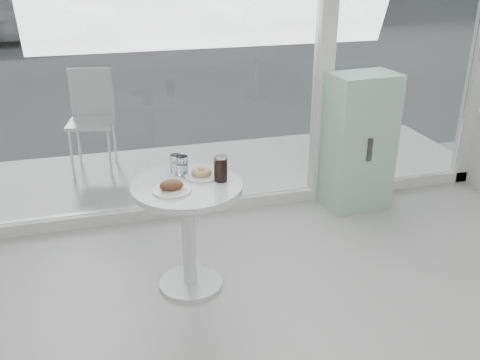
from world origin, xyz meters
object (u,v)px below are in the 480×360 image
object	(u,v)px
car_white	(32,12)
cola_glass	(221,169)
plate_donut	(202,174)
water_tumbler_a	(176,164)
plate_fritter	(172,187)
mint_cabinet	(359,142)
patio_chair	(91,114)
water_tumbler_b	(182,167)
main_table	(188,215)

from	to	relation	value
car_white	cola_glass	distance (m)	11.33
plate_donut	water_tumbler_a	size ratio (longest dim) A/B	1.88
plate_fritter	water_tumbler_a	size ratio (longest dim) A/B	2.00
mint_cabinet	plate_fritter	distance (m)	2.01
patio_chair	car_white	bearing A→B (deg)	108.37
patio_chair	water_tumbler_b	bearing A→B (deg)	-64.61
plate_donut	cola_glass	xyz separation A→B (m)	(0.11, -0.10, 0.06)
plate_fritter	water_tumbler_a	xyz separation A→B (m)	(0.07, 0.30, 0.03)
water_tumbler_b	cola_glass	size ratio (longest dim) A/B	0.77
main_table	mint_cabinet	world-z (taller)	mint_cabinet
plate_donut	main_table	bearing A→B (deg)	-140.63
cola_glass	mint_cabinet	bearing A→B (deg)	30.77
plate_fritter	main_table	bearing A→B (deg)	36.03
car_white	cola_glass	xyz separation A→B (m)	(2.00, -11.15, 0.15)
patio_chair	plate_fritter	bearing A→B (deg)	-68.45
patio_chair	water_tumbler_a	xyz separation A→B (m)	(0.54, -2.08, 0.20)
car_white	plate_fritter	bearing A→B (deg)	-175.19
plate_fritter	cola_glass	xyz separation A→B (m)	(0.33, 0.08, 0.05)
water_tumbler_b	mint_cabinet	bearing A→B (deg)	22.67
main_table	water_tumbler_a	xyz separation A→B (m)	(-0.03, 0.23, 0.27)
car_white	water_tumbler_b	world-z (taller)	car_white
mint_cabinet	water_tumbler_a	distance (m)	1.83
plate_fritter	water_tumbler_b	bearing A→B (deg)	66.30
plate_fritter	cola_glass	bearing A→B (deg)	12.98
main_table	water_tumbler_b	size ratio (longest dim) A/B	5.89
mint_cabinet	cola_glass	xyz separation A→B (m)	(-1.44, -0.86, 0.25)
water_tumbler_a	cola_glass	distance (m)	0.34
mint_cabinet	plate_fritter	bearing A→B (deg)	-157.19
car_white	water_tumbler_b	size ratio (longest dim) A/B	31.53
mint_cabinet	water_tumbler_b	bearing A→B (deg)	-162.34
patio_chair	plate_fritter	world-z (taller)	patio_chair
mint_cabinet	plate_donut	distance (m)	1.74
main_table	water_tumbler_b	distance (m)	0.32
mint_cabinet	water_tumbler_b	size ratio (longest dim) A/B	9.21
plate_fritter	water_tumbler_a	distance (m)	0.31
mint_cabinet	water_tumbler_a	size ratio (longest dim) A/B	9.85
plate_donut	mint_cabinet	bearing A→B (deg)	26.19
plate_fritter	cola_glass	distance (m)	0.34
main_table	mint_cabinet	bearing A→B (deg)	27.26
main_table	mint_cabinet	distance (m)	1.88
car_white	plate_donut	world-z (taller)	car_white
patio_chair	car_white	size ratio (longest dim) A/B	0.24
water_tumbler_b	main_table	bearing A→B (deg)	-90.38
car_white	water_tumbler_b	xyz separation A→B (m)	(1.78, -10.98, 0.13)
plate_donut	cola_glass	size ratio (longest dim) A/B	1.36
main_table	patio_chair	size ratio (longest dim) A/B	0.77
plate_donut	cola_glass	distance (m)	0.16
main_table	cola_glass	xyz separation A→B (m)	(0.23, 0.00, 0.30)
patio_chair	cola_glass	world-z (taller)	patio_chair
main_table	water_tumbler_a	size ratio (longest dim) A/B	6.30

